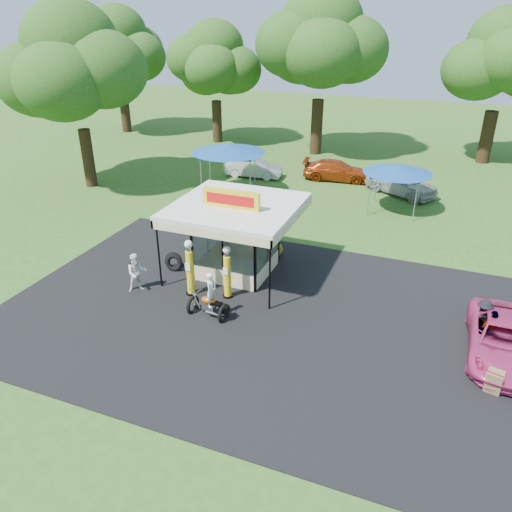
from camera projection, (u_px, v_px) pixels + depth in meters
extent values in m
plane|color=#2E561B|center=(233.00, 339.00, 18.65)|extent=(120.00, 120.00, 0.00)
cube|color=black|center=(253.00, 312.00, 20.30)|extent=(20.00, 14.00, 0.04)
cube|color=white|center=(237.00, 271.00, 23.46)|extent=(3.00, 3.00, 0.06)
cube|color=white|center=(236.00, 206.00, 22.02)|extent=(5.40, 5.40, 0.18)
cube|color=yellow|center=(231.00, 199.00, 21.38)|extent=(2.60, 0.25, 0.80)
cube|color=red|center=(230.00, 200.00, 21.27)|extent=(2.21, 0.02, 0.45)
cylinder|color=black|center=(159.00, 254.00, 21.48)|extent=(0.08, 0.08, 3.20)
cylinder|color=black|center=(270.00, 275.00, 19.80)|extent=(0.08, 0.08, 3.20)
cylinder|color=black|center=(192.00, 293.00, 21.58)|extent=(0.48, 0.48, 0.11)
cylinder|color=yellow|center=(190.00, 272.00, 21.12)|extent=(0.33, 0.33, 1.96)
cylinder|color=silver|center=(189.00, 249.00, 20.64)|extent=(0.22, 0.22, 0.22)
sphere|color=white|center=(188.00, 244.00, 20.54)|extent=(0.35, 0.35, 0.35)
cube|color=white|center=(188.00, 267.00, 20.81)|extent=(0.24, 0.02, 0.33)
cylinder|color=black|center=(228.00, 296.00, 21.36)|extent=(0.45, 0.45, 0.10)
cylinder|color=yellow|center=(227.00, 276.00, 20.93)|extent=(0.31, 0.31, 1.84)
cylinder|color=silver|center=(227.00, 254.00, 20.48)|extent=(0.20, 0.20, 0.20)
sphere|color=white|center=(227.00, 250.00, 20.39)|extent=(0.33, 0.33, 0.33)
cube|color=white|center=(225.00, 272.00, 20.64)|extent=(0.23, 0.02, 0.31)
torus|color=black|center=(193.00, 305.00, 20.22)|extent=(0.22, 0.82, 0.81)
torus|color=black|center=(224.00, 313.00, 19.63)|extent=(0.22, 0.82, 0.81)
cube|color=silver|center=(209.00, 306.00, 19.84)|extent=(0.55, 0.31, 0.29)
ellipsoid|color=#C1550D|center=(209.00, 300.00, 19.72)|extent=(0.62, 0.35, 0.29)
cube|color=black|center=(216.00, 303.00, 19.61)|extent=(0.55, 0.30, 0.10)
cube|color=black|center=(224.00, 309.00, 19.53)|extent=(0.36, 0.36, 0.27)
cylinder|color=silver|center=(195.00, 298.00, 20.00)|extent=(0.43, 0.09, 0.86)
cylinder|color=silver|center=(198.00, 292.00, 19.80)|extent=(0.10, 0.58, 0.05)
sphere|color=silver|center=(195.00, 295.00, 19.95)|extent=(0.15, 0.15, 0.15)
imported|color=white|center=(211.00, 290.00, 19.44)|extent=(0.39, 0.56, 1.45)
torus|color=black|center=(174.00, 263.00, 23.37)|extent=(0.88, 0.48, 0.87)
torus|color=black|center=(173.00, 261.00, 23.56)|extent=(0.91, 0.59, 0.87)
cube|color=#593819|center=(493.00, 385.00, 15.69)|extent=(0.54, 0.34, 0.89)
cube|color=#593819|center=(493.00, 381.00, 15.87)|extent=(0.54, 0.34, 0.89)
imported|color=yellow|center=(255.00, 244.00, 25.09)|extent=(2.82, 1.13, 0.96)
imported|color=#CF3876|center=(503.00, 340.00, 17.46)|extent=(2.37, 5.01, 1.38)
imported|color=white|center=(137.00, 273.00, 21.51)|extent=(1.08, 1.08, 1.76)
imported|color=black|center=(482.00, 319.00, 18.46)|extent=(1.17, 1.06, 1.57)
imported|color=gray|center=(491.00, 330.00, 17.81)|extent=(1.00, 0.73, 1.58)
imported|color=silver|center=(254.00, 168.00, 36.48)|extent=(4.22, 1.81, 1.35)
imported|color=#902F0B|center=(337.00, 170.00, 35.85)|extent=(5.01, 2.52, 1.40)
imported|color=#A5A5A9|center=(401.00, 182.00, 32.96)|extent=(5.24, 4.07, 1.67)
cylinder|color=gray|center=(218.00, 166.00, 34.73)|extent=(0.07, 0.07, 2.66)
cylinder|color=gray|center=(260.00, 170.00, 33.70)|extent=(0.07, 0.07, 2.66)
cylinder|color=gray|center=(197.00, 178.00, 32.13)|extent=(0.07, 0.07, 2.66)
cylinder|color=gray|center=(241.00, 184.00, 31.10)|extent=(0.07, 0.07, 2.66)
cube|color=#15488D|center=(229.00, 153.00, 32.29)|extent=(3.32, 3.32, 0.13)
cone|color=#15488D|center=(228.00, 148.00, 32.14)|extent=(4.78, 4.78, 0.55)
cylinder|color=gray|center=(377.00, 184.00, 31.67)|extent=(0.06, 0.06, 2.26)
cylinder|color=gray|center=(419.00, 189.00, 30.80)|extent=(0.06, 0.06, 2.26)
cylinder|color=gray|center=(369.00, 197.00, 29.49)|extent=(0.06, 0.06, 2.26)
cylinder|color=gray|center=(415.00, 203.00, 28.62)|extent=(0.06, 0.06, 2.26)
cube|color=#15488D|center=(397.00, 174.00, 29.62)|extent=(2.83, 2.83, 0.11)
cone|color=#15488D|center=(398.00, 169.00, 29.49)|extent=(4.07, 4.07, 0.47)
cylinder|color=black|center=(125.00, 111.00, 49.65)|extent=(0.92, 0.92, 4.08)
ellipsoid|color=#1B4413|center=(119.00, 54.00, 47.32)|extent=(9.64, 9.64, 8.26)
cylinder|color=black|center=(217.00, 121.00, 45.84)|extent=(0.88, 0.88, 3.70)
ellipsoid|color=#1B4413|center=(215.00, 67.00, 43.76)|extent=(8.59, 8.59, 7.36)
cylinder|color=black|center=(317.00, 127.00, 41.85)|extent=(0.96, 0.96, 4.49)
ellipsoid|color=#1B4413|center=(321.00, 52.00, 39.27)|extent=(10.77, 10.77, 9.23)
cylinder|color=black|center=(487.00, 137.00, 39.47)|extent=(1.01, 1.01, 4.04)
ellipsoid|color=#1B4413|center=(501.00, 68.00, 37.18)|extent=(9.43, 9.43, 8.08)
cylinder|color=black|center=(88.00, 158.00, 34.12)|extent=(0.78, 0.78, 3.92)
ellipsoid|color=#1B4413|center=(76.00, 76.00, 31.76)|extent=(10.07, 10.07, 8.63)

